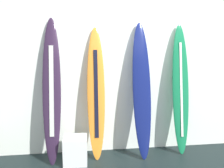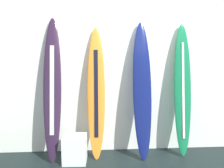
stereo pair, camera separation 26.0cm
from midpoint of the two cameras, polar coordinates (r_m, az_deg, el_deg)
The scene contains 6 objects.
wall_back at distance 4.16m, azimuth 2.28°, elevation 4.07°, with size 7.20×0.20×2.80m, color white.
surfboard_charcoal at distance 3.82m, azimuth -15.50°, elevation -1.53°, with size 0.29×0.47×2.16m.
surfboard_sunset at distance 3.85m, azimuth -5.61°, elevation -2.22°, with size 0.28×0.39×2.02m.
surfboard_navy at distance 3.88m, azimuth 4.91°, elevation -1.70°, with size 0.31×0.47×2.10m.
surfboard_emerald at distance 4.12m, azimuth 13.63°, elevation -1.44°, with size 0.30×0.37×2.08m.
display_block_left at distance 3.91m, azimuth -10.29°, elevation -14.61°, with size 0.36×0.36×0.40m.
Camera 1 is at (-0.85, -2.77, 1.75)m, focal length 40.11 mm.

